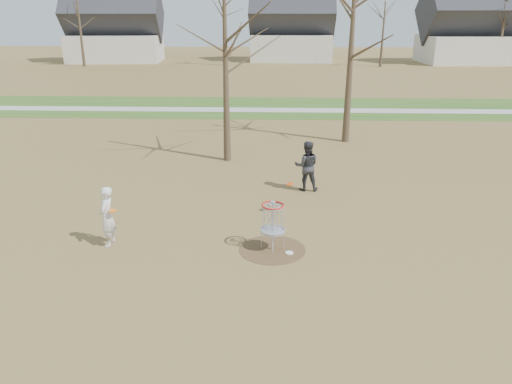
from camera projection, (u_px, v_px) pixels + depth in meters
ground at (272, 250)px, 13.42m from camera, size 160.00×160.00×0.00m
green_band at (275, 107)px, 33.13m from camera, size 160.00×8.00×0.01m
footpath at (275, 110)px, 32.19m from camera, size 160.00×1.50×0.01m
dirt_circle at (272, 249)px, 13.42m from camera, size 1.80×1.80×0.01m
player_standing at (107, 217)px, 13.42m from camera, size 0.41×0.62×1.67m
player_throwing at (307, 166)px, 17.59m from camera, size 0.88×0.69×1.79m
disc_grounded at (289, 253)px, 13.20m from camera, size 0.22×0.22×0.02m
discs_in_play at (212, 196)px, 14.30m from camera, size 4.99×2.61×0.09m
disc_golf_basket at (273, 218)px, 13.11m from camera, size 0.64×0.64×1.35m
bare_trees at (296, 19)px, 45.12m from camera, size 52.62×44.98×9.00m
houses_row at (311, 32)px, 61.40m from camera, size 56.51×10.01×7.26m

